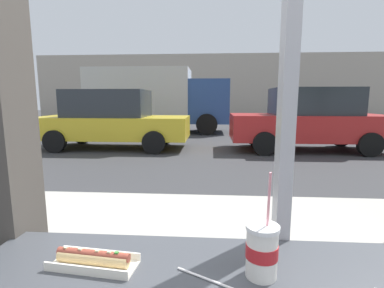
{
  "coord_description": "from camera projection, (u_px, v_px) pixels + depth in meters",
  "views": [
    {
      "loc": [
        -0.26,
        -0.93,
        1.48
      ],
      "look_at": [
        -0.46,
        2.03,
        1.01
      ],
      "focal_mm": 26.33,
      "sensor_mm": 36.0,
      "label": 1
    }
  ],
  "objects": [
    {
      "name": "hotdog_tray_near",
      "position": [
        93.0,
        259.0,
        0.85
      ],
      "size": [
        0.27,
        0.13,
        0.05
      ],
      "color": "silver",
      "rests_on": "window_counter"
    },
    {
      "name": "building_facade_far",
      "position": [
        215.0,
        87.0,
        22.05
      ],
      "size": [
        28.0,
        1.2,
        4.92
      ],
      "primitive_type": "cube",
      "color": "#A89E8E",
      "rests_on": "ground"
    },
    {
      "name": "ground_plane",
      "position": [
        219.0,
        146.0,
        9.01
      ],
      "size": [
        60.0,
        60.0,
        0.0
      ],
      "primitive_type": "plane",
      "color": "#38383A"
    },
    {
      "name": "sidewalk_strip",
      "position": [
        237.0,
        250.0,
        2.7
      ],
      "size": [
        16.0,
        2.8,
        0.11
      ],
      "primitive_type": "cube",
      "color": "#B2ADA3",
      "rests_on": "ground"
    },
    {
      "name": "parked_car_yellow",
      "position": [
        112.0,
        119.0,
        8.58
      ],
      "size": [
        4.56,
        1.89,
        1.77
      ],
      "color": "gold",
      "rests_on": "ground"
    },
    {
      "name": "soda_cup_right",
      "position": [
        262.0,
        250.0,
        0.8
      ],
      "size": [
        0.09,
        0.09,
        0.31
      ],
      "color": "silver",
      "rests_on": "window_counter"
    },
    {
      "name": "parked_car_red",
      "position": [
        309.0,
        120.0,
        8.18
      ],
      "size": [
        4.39,
        1.89,
        1.82
      ],
      "color": "red",
      "rests_on": "ground"
    },
    {
      "name": "box_truck",
      "position": [
        156.0,
        98.0,
        12.89
      ],
      "size": [
        6.3,
        2.44,
        2.86
      ],
      "color": "beige",
      "rests_on": "ground"
    },
    {
      "name": "loose_straw",
      "position": [
        206.0,
        279.0,
        0.79
      ],
      "size": [
        0.17,
        0.1,
        0.01
      ],
      "primitive_type": "cylinder",
      "rotation": [
        0.0,
        1.57,
        -0.49
      ],
      "color": "white",
      "rests_on": "window_counter"
    }
  ]
}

